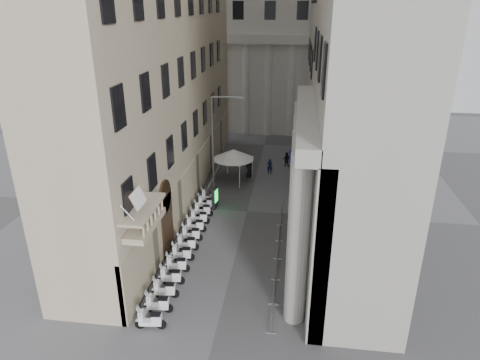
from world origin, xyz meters
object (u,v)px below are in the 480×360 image
object	(u,v)px
scooter_0	(151,328)
street_lamp	(217,136)
info_kiosk	(215,198)
pedestrian_a	(270,166)
pedestrian_b	(286,159)
security_tent	(230,153)

from	to	relation	value
scooter_0	street_lamp	size ratio (longest dim) A/B	0.16
info_kiosk	pedestrian_a	distance (m)	10.05
pedestrian_a	pedestrian_b	bearing A→B (deg)	-119.14
scooter_0	pedestrian_b	size ratio (longest dim) A/B	0.93
street_lamp	security_tent	bearing A→B (deg)	72.60
street_lamp	pedestrian_a	world-z (taller)	street_lamp
security_tent	info_kiosk	world-z (taller)	security_tent
security_tent	street_lamp	world-z (taller)	street_lamp
street_lamp	pedestrian_b	world-z (taller)	street_lamp
info_kiosk	pedestrian_b	size ratio (longest dim) A/B	1.22
street_lamp	info_kiosk	bearing A→B (deg)	-88.11
pedestrian_a	info_kiosk	bearing A→B (deg)	71.33
scooter_0	info_kiosk	size ratio (longest dim) A/B	0.76
scooter_0	street_lamp	distance (m)	20.08
security_tent	pedestrian_a	size ratio (longest dim) A/B	2.59
security_tent	street_lamp	size ratio (longest dim) A/B	0.45
pedestrian_b	street_lamp	bearing A→B (deg)	55.59
pedestrian_a	pedestrian_b	distance (m)	2.89
security_tent	pedestrian_a	bearing A→B (deg)	26.24
scooter_0	street_lamp	xyz separation A→B (m)	(0.27, 19.31, 5.50)
info_kiosk	pedestrian_b	xyz separation A→B (m)	(5.88, 11.48, -0.19)
scooter_0	pedestrian_b	distance (m)	27.69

